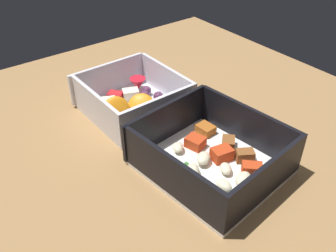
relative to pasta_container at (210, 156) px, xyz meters
The scene contains 4 objects.
table_surface 9.22cm from the pasta_container, behind, with size 80.00×80.00×2.00cm, color #9E7547.
pasta_container is the anchor object (origin of this frame).
fruit_bowl 18.79cm from the pasta_container, behind, with size 15.79×15.19×6.28cm.
candy_bar 17.87cm from the pasta_container, 142.83° to the left, with size 7.00×2.40×1.20cm, color #51197A.
Camera 1 is at (36.46, -27.32, 37.71)cm, focal length 39.58 mm.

